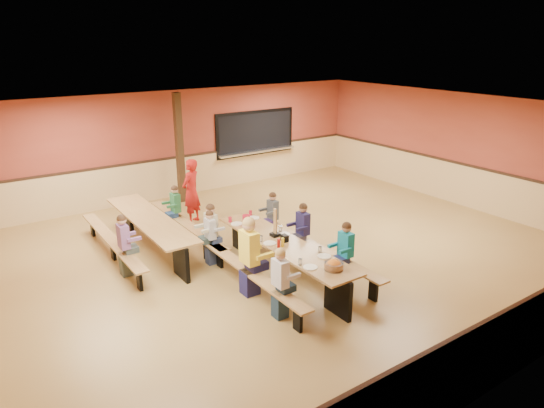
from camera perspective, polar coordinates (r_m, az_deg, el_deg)
ground at (r=10.34m, az=0.78°, el=-5.88°), size 12.00×12.00×0.00m
room_envelope at (r=10.07m, az=0.80°, el=-2.32°), size 12.04×10.04×3.02m
kitchen_pass_through at (r=15.23m, az=-1.95°, el=8.14°), size 2.78×0.28×1.38m
structural_post at (r=13.45m, az=-10.82°, el=6.41°), size 0.18×0.18×3.00m
cafeteria_table_main at (r=9.13m, az=1.32°, el=-5.79°), size 1.91×3.70×0.74m
cafeteria_table_second at (r=10.65m, az=-14.14°, el=-2.67°), size 1.91×3.70×0.74m
seated_child_white_left at (r=7.88m, az=0.96°, el=-9.38°), size 0.37×0.30×1.20m
seated_adult_yellow at (r=8.53m, az=-2.68°, el=-6.25°), size 0.48×0.39×1.43m
seated_child_grey_left at (r=9.78m, az=-7.25°, el=-3.97°), size 0.33×0.27×1.12m
seated_child_teal_right at (r=9.01m, az=8.61°, el=-5.81°), size 0.37×0.30×1.20m
seated_child_navy_right at (r=9.89m, az=3.63°, el=-3.32°), size 0.36×0.30×1.20m
seated_child_char_right at (r=10.72m, az=0.08°, el=-1.64°), size 0.34×0.28×1.15m
seated_child_purple_sec at (r=9.65m, az=-16.99°, el=-4.72°), size 0.37×0.30×1.21m
seated_child_green_sec at (r=11.36m, az=-11.24°, el=-0.77°), size 0.35×0.28×1.16m
seated_child_tan_sec at (r=9.86m, az=-7.15°, el=-3.46°), size 0.37×0.30×1.22m
standing_woman at (r=11.97m, az=-9.49°, el=1.48°), size 0.70×0.63×1.61m
punch_pitcher at (r=9.82m, az=-3.04°, el=-1.92°), size 0.16×0.16×0.22m
chip_bowl at (r=8.07m, az=7.29°, el=-7.15°), size 0.32×0.32×0.15m
napkin_dispenser at (r=9.06m, az=1.50°, el=-4.03°), size 0.10×0.14×0.13m
condiment_mustard at (r=8.83m, az=1.26°, el=-4.54°), size 0.06×0.06×0.17m
condiment_ketchup at (r=8.80m, az=0.78°, el=-4.63°), size 0.06×0.06×0.17m
table_paddle at (r=9.27m, az=0.37°, el=-3.02°), size 0.16×0.16×0.56m
place_settings at (r=9.02m, az=1.33°, el=-4.23°), size 0.65×3.30×0.11m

